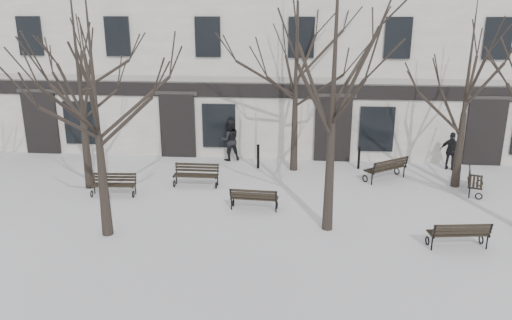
# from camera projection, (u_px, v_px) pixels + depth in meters

# --- Properties ---
(ground) EXTENTS (100.00, 100.00, 0.00)m
(ground) POSITION_uv_depth(u_px,v_px,m) (229.00, 233.00, 15.24)
(ground) COLOR silver
(ground) RESTS_ON ground
(building) EXTENTS (40.40, 10.20, 11.40)m
(building) POSITION_uv_depth(u_px,v_px,m) (263.00, 29.00, 25.95)
(building) COLOR silver
(building) RESTS_ON ground
(tree_1) EXTENTS (5.22, 5.22, 7.46)m
(tree_1) POSITION_uv_depth(u_px,v_px,m) (93.00, 81.00, 13.82)
(tree_1) COLOR black
(tree_1) RESTS_ON ground
(tree_2) EXTENTS (6.33, 6.33, 9.05)m
(tree_2) POSITION_uv_depth(u_px,v_px,m) (335.00, 43.00, 13.90)
(tree_2) COLOR black
(tree_2) RESTS_ON ground
(tree_4) EXTENTS (5.66, 5.66, 8.09)m
(tree_4) POSITION_uv_depth(u_px,v_px,m) (76.00, 53.00, 17.65)
(tree_4) COLOR black
(tree_4) RESTS_ON ground
(tree_5) EXTENTS (5.69, 5.69, 8.13)m
(tree_5) POSITION_uv_depth(u_px,v_px,m) (296.00, 48.00, 19.73)
(tree_5) COLOR black
(tree_5) RESTS_ON ground
(tree_6) EXTENTS (4.82, 4.82, 6.89)m
(tree_6) POSITION_uv_depth(u_px,v_px,m) (469.00, 74.00, 18.00)
(tree_6) COLOR black
(tree_6) RESTS_ON ground
(bench_0) EXTENTS (1.64, 0.69, 0.81)m
(bench_0) POSITION_uv_depth(u_px,v_px,m) (114.00, 184.00, 18.22)
(bench_0) COLOR black
(bench_0) RESTS_ON ground
(bench_1) EXTENTS (1.64, 0.68, 0.81)m
(bench_1) POSITION_uv_depth(u_px,v_px,m) (254.00, 198.00, 16.89)
(bench_1) COLOR black
(bench_1) RESTS_ON ground
(bench_2) EXTENTS (1.74, 0.83, 0.85)m
(bench_2) POSITION_uv_depth(u_px,v_px,m) (459.00, 233.00, 14.19)
(bench_2) COLOR black
(bench_2) RESTS_ON ground
(bench_3) EXTENTS (1.72, 0.63, 0.86)m
(bench_3) POSITION_uv_depth(u_px,v_px,m) (196.00, 174.00, 19.18)
(bench_3) COLOR black
(bench_3) RESTS_ON ground
(bench_4) EXTENTS (1.87, 1.63, 0.94)m
(bench_4) POSITION_uv_depth(u_px,v_px,m) (387.00, 168.00, 19.80)
(bench_4) COLOR black
(bench_4) RESTS_ON ground
(bench_5) EXTENTS (1.07, 1.70, 0.81)m
(bench_5) POSITION_uv_depth(u_px,v_px,m) (474.00, 181.00, 18.54)
(bench_5) COLOR black
(bench_5) RESTS_ON ground
(bollard_a) EXTENTS (0.14, 0.14, 1.06)m
(bollard_a) POSITION_uv_depth(u_px,v_px,m) (258.00, 155.00, 21.26)
(bollard_a) COLOR black
(bollard_a) RESTS_ON ground
(bollard_b) EXTENTS (0.13, 0.13, 0.98)m
(bollard_b) POSITION_uv_depth(u_px,v_px,m) (359.00, 157.00, 21.18)
(bollard_b) COLOR black
(bollard_b) RESTS_ON ground
(pedestrian_b) EXTENTS (1.12, 1.01, 1.88)m
(pedestrian_b) POSITION_uv_depth(u_px,v_px,m) (230.00, 160.00, 22.57)
(pedestrian_b) COLOR black
(pedestrian_b) RESTS_ON ground
(pedestrian_c) EXTENTS (1.03, 0.75, 1.62)m
(pedestrian_c) POSITION_uv_depth(u_px,v_px,m) (449.00, 169.00, 21.26)
(pedestrian_c) COLOR black
(pedestrian_c) RESTS_ON ground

